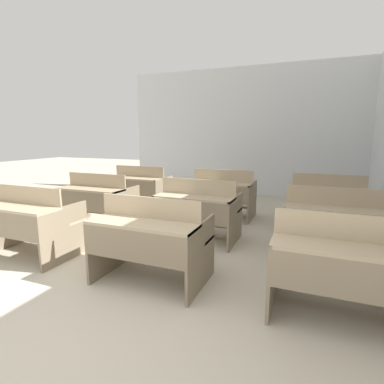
{
  "coord_description": "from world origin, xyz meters",
  "views": [
    {
      "loc": [
        1.72,
        -1.23,
        1.47
      ],
      "look_at": [
        0.24,
        2.43,
        0.73
      ],
      "focal_mm": 28.0,
      "sensor_mm": 36.0,
      "label": 1
    }
  ],
  "objects_px": {
    "bench_front_center": "(150,238)",
    "bench_third_center": "(223,193)",
    "bench_third_left": "(140,187)",
    "bench_second_left": "(98,200)",
    "bench_third_right": "(327,201)",
    "bench_second_right": "(333,222)",
    "bench_second_center": "(198,209)",
    "bench_front_right": "(343,266)",
    "bench_front_left": "(28,220)"
  },
  "relations": [
    {
      "from": "bench_front_center",
      "to": "bench_second_center",
      "type": "xyz_separation_m",
      "value": [
        -0.0,
        1.34,
        0.0
      ]
    },
    {
      "from": "bench_front_center",
      "to": "bench_third_center",
      "type": "relative_size",
      "value": 1.0
    },
    {
      "from": "bench_second_center",
      "to": "bench_third_left",
      "type": "height_order",
      "value": "same"
    },
    {
      "from": "bench_second_right",
      "to": "bench_third_center",
      "type": "relative_size",
      "value": 1.0
    },
    {
      "from": "bench_second_right",
      "to": "bench_third_left",
      "type": "height_order",
      "value": "same"
    },
    {
      "from": "bench_second_left",
      "to": "bench_third_left",
      "type": "height_order",
      "value": "same"
    },
    {
      "from": "bench_second_left",
      "to": "bench_front_center",
      "type": "bearing_deg",
      "value": -37.28
    },
    {
      "from": "bench_second_center",
      "to": "bench_second_right",
      "type": "relative_size",
      "value": 1.0
    },
    {
      "from": "bench_second_right",
      "to": "bench_third_center",
      "type": "xyz_separation_m",
      "value": [
        -1.75,
        1.33,
        0.0
      ]
    },
    {
      "from": "bench_third_left",
      "to": "bench_second_left",
      "type": "bearing_deg",
      "value": -89.47
    },
    {
      "from": "bench_second_left",
      "to": "bench_third_center",
      "type": "bearing_deg",
      "value": 37.49
    },
    {
      "from": "bench_front_right",
      "to": "bench_third_center",
      "type": "bearing_deg",
      "value": 123.73
    },
    {
      "from": "bench_front_right",
      "to": "bench_second_left",
      "type": "bearing_deg",
      "value": 159.3
    },
    {
      "from": "bench_third_right",
      "to": "bench_front_right",
      "type": "bearing_deg",
      "value": -89.44
    },
    {
      "from": "bench_second_left",
      "to": "bench_third_center",
      "type": "distance_m",
      "value": 2.17
    },
    {
      "from": "bench_third_left",
      "to": "bench_third_right",
      "type": "relative_size",
      "value": 1.0
    },
    {
      "from": "bench_third_center",
      "to": "bench_third_left",
      "type": "bearing_deg",
      "value": -179.57
    },
    {
      "from": "bench_second_center",
      "to": "bench_third_left",
      "type": "relative_size",
      "value": 1.0
    },
    {
      "from": "bench_third_right",
      "to": "bench_second_right",
      "type": "bearing_deg",
      "value": -89.34
    },
    {
      "from": "bench_front_right",
      "to": "bench_second_right",
      "type": "height_order",
      "value": "same"
    },
    {
      "from": "bench_front_center",
      "to": "bench_third_center",
      "type": "height_order",
      "value": "same"
    },
    {
      "from": "bench_front_center",
      "to": "bench_third_center",
      "type": "distance_m",
      "value": 2.65
    },
    {
      "from": "bench_second_center",
      "to": "bench_front_left",
      "type": "bearing_deg",
      "value": -142.43
    },
    {
      "from": "bench_front_center",
      "to": "bench_third_right",
      "type": "height_order",
      "value": "same"
    },
    {
      "from": "bench_front_right",
      "to": "bench_second_right",
      "type": "bearing_deg",
      "value": 90.45
    },
    {
      "from": "bench_front_right",
      "to": "bench_third_center",
      "type": "xyz_separation_m",
      "value": [
        -1.76,
        2.64,
        0.0
      ]
    },
    {
      "from": "bench_second_right",
      "to": "bench_second_center",
      "type": "bearing_deg",
      "value": 179.22
    },
    {
      "from": "bench_front_center",
      "to": "bench_second_left",
      "type": "relative_size",
      "value": 1.0
    },
    {
      "from": "bench_front_center",
      "to": "bench_third_right",
      "type": "bearing_deg",
      "value": 56.91
    },
    {
      "from": "bench_third_left",
      "to": "bench_third_right",
      "type": "height_order",
      "value": "same"
    },
    {
      "from": "bench_second_left",
      "to": "bench_second_right",
      "type": "xyz_separation_m",
      "value": [
        3.48,
        -0.01,
        0.0
      ]
    },
    {
      "from": "bench_front_left",
      "to": "bench_second_center",
      "type": "distance_m",
      "value": 2.17
    },
    {
      "from": "bench_front_center",
      "to": "bench_second_center",
      "type": "distance_m",
      "value": 1.34
    },
    {
      "from": "bench_second_left",
      "to": "bench_third_right",
      "type": "bearing_deg",
      "value": 20.77
    },
    {
      "from": "bench_second_right",
      "to": "bench_third_left",
      "type": "xyz_separation_m",
      "value": [
        -3.49,
        1.32,
        0.0
      ]
    },
    {
      "from": "bench_second_left",
      "to": "bench_second_center",
      "type": "height_order",
      "value": "same"
    },
    {
      "from": "bench_second_left",
      "to": "bench_second_right",
      "type": "height_order",
      "value": "same"
    },
    {
      "from": "bench_front_right",
      "to": "bench_third_right",
      "type": "height_order",
      "value": "same"
    },
    {
      "from": "bench_front_center",
      "to": "bench_third_left",
      "type": "xyz_separation_m",
      "value": [
        -1.75,
        2.63,
        0.0
      ]
    },
    {
      "from": "bench_front_left",
      "to": "bench_second_center",
      "type": "relative_size",
      "value": 1.0
    },
    {
      "from": "bench_front_left",
      "to": "bench_front_center",
      "type": "relative_size",
      "value": 1.0
    },
    {
      "from": "bench_second_right",
      "to": "bench_third_left",
      "type": "relative_size",
      "value": 1.0
    },
    {
      "from": "bench_front_right",
      "to": "bench_third_right",
      "type": "xyz_separation_m",
      "value": [
        -0.03,
        2.63,
        0.0
      ]
    },
    {
      "from": "bench_front_center",
      "to": "bench_second_left",
      "type": "height_order",
      "value": "same"
    },
    {
      "from": "bench_front_center",
      "to": "bench_front_right",
      "type": "xyz_separation_m",
      "value": [
        1.74,
        0.01,
        0.0
      ]
    },
    {
      "from": "bench_second_left",
      "to": "bench_front_left",
      "type": "bearing_deg",
      "value": -88.93
    },
    {
      "from": "bench_second_center",
      "to": "bench_third_center",
      "type": "xyz_separation_m",
      "value": [
        -0.02,
        1.31,
        0.0
      ]
    },
    {
      "from": "bench_third_center",
      "to": "bench_third_right",
      "type": "bearing_deg",
      "value": -0.31
    },
    {
      "from": "bench_front_center",
      "to": "bench_third_right",
      "type": "relative_size",
      "value": 1.0
    },
    {
      "from": "bench_front_left",
      "to": "bench_third_right",
      "type": "height_order",
      "value": "same"
    }
  ]
}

